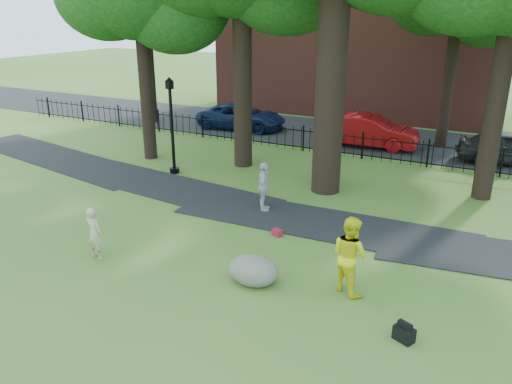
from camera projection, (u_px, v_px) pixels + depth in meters
The scene contains 15 objects.
ground at pixel (238, 268), 13.79m from camera, with size 120.00×120.00×0.00m, color #416623.
footpath at pixel (321, 224), 16.60m from camera, with size 36.00×2.60×0.03m, color black.
street at pixel (382, 140), 27.10m from camera, with size 80.00×7.00×0.02m, color black.
iron_fence at pixel (362, 146), 23.56m from camera, with size 44.00×0.04×1.20m.
brick_building at pixel (360, 20), 33.41m from camera, with size 18.00×8.00×12.00m, color brown.
woman at pixel (94, 233), 14.09m from camera, with size 0.56×0.37×1.55m, color tan.
man at pixel (350, 255), 12.32m from camera, with size 0.99×0.77×2.03m, color yellow.
pedestrian at pixel (264, 187), 17.37m from camera, with size 1.04×0.43×1.77m, color #BDBCC2.
boulder at pixel (253, 268), 12.94m from camera, with size 1.36×1.02×0.79m, color #605A50.
lamppost at pixel (172, 127), 21.01m from camera, with size 0.41×0.41×4.11m.
backpack at pixel (404, 334), 10.72m from camera, with size 0.43×0.27×0.33m, color black.
red_bag at pixel (277, 233), 15.67m from camera, with size 0.32×0.20×0.22m, color maroon.
red_sedan at pixel (369, 131), 25.57m from camera, with size 1.73×4.97×1.64m, color #9E0C0F.
navy_van at pixel (242, 117), 29.38m from camera, with size 2.39×5.19×1.44m, color #0C1B40.
grey_car at pixel (511, 148), 22.68m from camera, with size 1.83×4.55×1.55m, color black.
Camera 1 is at (6.08, -10.59, 6.75)m, focal length 35.00 mm.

